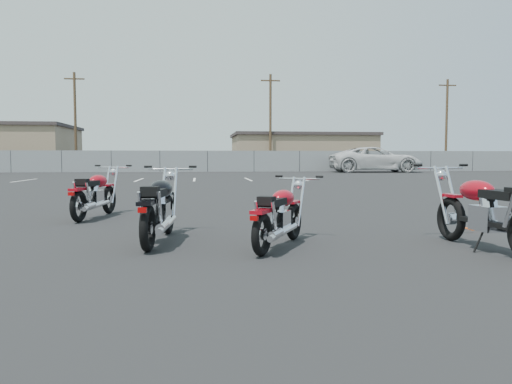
{
  "coord_description": "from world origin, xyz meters",
  "views": [
    {
      "loc": [
        -0.77,
        -7.8,
        1.24
      ],
      "look_at": [
        0.2,
        0.6,
        0.65
      ],
      "focal_mm": 35.0,
      "sensor_mm": 36.0,
      "label": 1
    }
  ],
  "objects": [
    {
      "name": "motorcycle_front_red",
      "position": [
        -2.88,
        2.67,
        0.49
      ],
      "size": [
        0.93,
        2.18,
        1.07
      ],
      "color": "black",
      "rests_on": "ground"
    },
    {
      "name": "motorcycle_third_red",
      "position": [
        0.33,
        -1.08,
        0.44
      ],
      "size": [
        1.27,
        1.88,
        0.96
      ],
      "color": "black",
      "rests_on": "ground"
    },
    {
      "name": "ground",
      "position": [
        0.0,
        0.0,
        0.0
      ],
      "size": [
        120.0,
        120.0,
        0.0
      ],
      "primitive_type": "plane",
      "color": "black",
      "rests_on": "ground"
    },
    {
      "name": "motorcycle_second_black",
      "position": [
        -1.34,
        -0.45,
        0.5
      ],
      "size": [
        0.87,
        2.25,
        1.1
      ],
      "color": "black",
      "rests_on": "ground"
    },
    {
      "name": "motorcycle_rear_red",
      "position": [
        3.02,
        -1.62,
        0.52
      ],
      "size": [
        0.9,
        2.33,
        1.14
      ],
      "color": "black",
      "rests_on": "ground"
    },
    {
      "name": "training_cone_near",
      "position": [
        3.98,
        0.25,
        0.17
      ],
      "size": [
        0.29,
        0.29,
        0.35
      ],
      "color": "#DC4B0B",
      "rests_on": "ground"
    },
    {
      "name": "tan_building_east",
      "position": [
        10.0,
        44.0,
        1.86
      ],
      "size": [
        14.4,
        9.4,
        3.7
      ],
      "color": "#8B765A",
      "rests_on": "ground"
    },
    {
      "name": "utility_pole_b",
      "position": [
        -12.0,
        40.0,
        4.69
      ],
      "size": [
        1.8,
        0.24,
        9.0
      ],
      "color": "#412F1E",
      "rests_on": "ground"
    },
    {
      "name": "white_van",
      "position": [
        13.85,
        32.26,
        1.65
      ],
      "size": [
        4.01,
        8.9,
        3.31
      ],
      "primitive_type": "imported",
      "rotation": [
        0.0,
        0.0,
        1.51
      ],
      "color": "silver",
      "rests_on": "ground"
    },
    {
      "name": "utility_pole_d",
      "position": [
        24.0,
        40.0,
        4.69
      ],
      "size": [
        1.8,
        0.24,
        9.0
      ],
      "color": "#412F1E",
      "rests_on": "ground"
    },
    {
      "name": "chainlink_fence",
      "position": [
        -0.0,
        35.0,
        0.9
      ],
      "size": [
        80.06,
        0.06,
        1.8
      ],
      "color": "slate",
      "rests_on": "ground"
    },
    {
      "name": "utility_pole_c",
      "position": [
        6.0,
        39.0,
        4.69
      ],
      "size": [
        1.8,
        0.24,
        9.0
      ],
      "color": "#412F1E",
      "rests_on": "ground"
    },
    {
      "name": "parking_line_stripes",
      "position": [
        -2.5,
        20.0,
        0.0
      ],
      "size": [
        15.12,
        4.0,
        0.01
      ],
      "color": "silver",
      "rests_on": "ground"
    }
  ]
}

